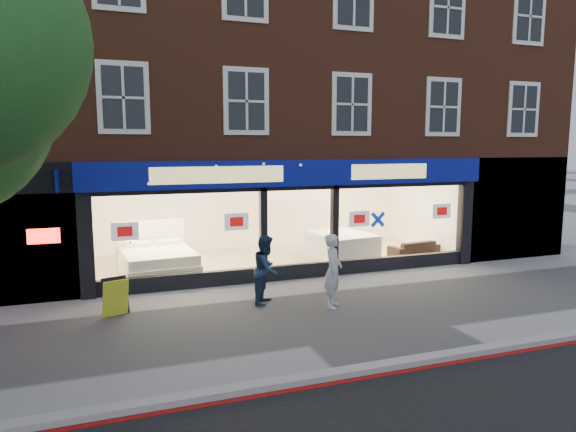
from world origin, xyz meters
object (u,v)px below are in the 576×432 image
a_board (116,297)px  sofa (414,248)px  pedestrian_blue (266,269)px  pedestrian_grey (333,271)px  mattress_stack (341,246)px  display_bed (157,260)px

a_board → sofa: bearing=-0.1°
a_board → pedestrian_blue: bearing=-20.2°
a_board → pedestrian_blue: 3.39m
pedestrian_grey → pedestrian_blue: 1.56m
mattress_stack → display_bed: bearing=-179.2°
mattress_stack → pedestrian_blue: size_ratio=1.39×
a_board → mattress_stack: bearing=8.2°
display_bed → sofa: size_ratio=1.52×
mattress_stack → a_board: (-6.92, -3.16, -0.08)m
sofa → a_board: size_ratio=2.01×
sofa → pedestrian_grey: (-4.61, -3.72, 0.50)m
mattress_stack → sofa: mattress_stack is taller
mattress_stack → pedestrian_grey: pedestrian_grey is taller
sofa → a_board: a_board is taller
display_bed → a_board: (-1.18, -3.08, -0.06)m
sofa → pedestrian_blue: (-5.96, -2.93, 0.46)m
display_bed → a_board: size_ratio=3.04×
display_bed → sofa: (8.14, -0.38, -0.13)m
mattress_stack → pedestrian_grey: (-2.21, -4.18, 0.35)m
display_bed → sofa: bearing=-7.6°
display_bed → pedestrian_grey: (3.53, -4.10, 0.37)m
a_board → pedestrian_blue: (3.36, -0.23, 0.39)m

